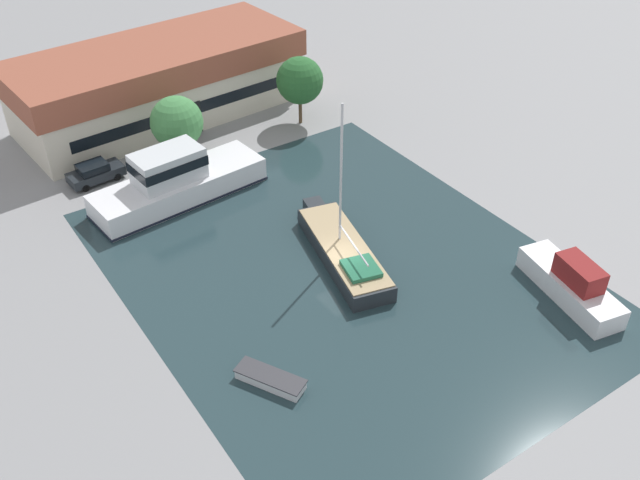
% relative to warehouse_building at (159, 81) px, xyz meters
% --- Properties ---
extents(ground_plane, '(440.00, 440.00, 0.00)m').
position_rel_warehouse_building_xyz_m(ground_plane, '(0.26, -27.62, -3.30)').
color(ground_plane, gray).
extents(water_canal, '(26.20, 33.48, 0.01)m').
position_rel_warehouse_building_xyz_m(water_canal, '(0.26, -27.62, -3.30)').
color(water_canal, '#23383D').
rests_on(water_canal, ground).
extents(warehouse_building, '(26.13, 12.08, 6.51)m').
position_rel_warehouse_building_xyz_m(warehouse_building, '(0.00, 0.00, 0.00)').
color(warehouse_building, beige).
rests_on(warehouse_building, ground).
extents(quay_tree_near_building, '(4.17, 4.17, 5.87)m').
position_rel_warehouse_building_xyz_m(quay_tree_near_building, '(-2.42, -9.06, 0.47)').
color(quay_tree_near_building, brown).
rests_on(quay_tree_near_building, ground).
extents(quay_tree_by_water, '(4.11, 4.11, 6.09)m').
position_rel_warehouse_building_xyz_m(quay_tree_by_water, '(9.58, -8.31, 0.73)').
color(quay_tree_by_water, brown).
rests_on(quay_tree_by_water, ground).
extents(parked_car, '(4.40, 2.24, 1.61)m').
position_rel_warehouse_building_xyz_m(parked_car, '(-9.10, -7.71, -2.49)').
color(parked_car, '#1E2328').
rests_on(parked_car, ground).
extents(sailboat_moored, '(5.27, 11.69, 11.12)m').
position_rel_warehouse_building_xyz_m(sailboat_moored, '(1.12, -26.58, -2.61)').
color(sailboat_moored, '#23282D').
rests_on(sailboat_moored, water_canal).
extents(motor_cruiser, '(13.66, 5.25, 4.20)m').
position_rel_warehouse_building_xyz_m(motor_cruiser, '(-4.87, -13.59, -1.78)').
color(motor_cruiser, white).
rests_on(motor_cruiser, water_canal).
extents(small_dinghy, '(3.04, 4.13, 0.63)m').
position_rel_warehouse_building_xyz_m(small_dinghy, '(-8.65, -33.39, -2.98)').
color(small_dinghy, silver).
rests_on(small_dinghy, water_canal).
extents(cabin_boat, '(3.76, 8.09, 2.90)m').
position_rel_warehouse_building_xyz_m(cabin_boat, '(10.59, -37.76, -2.25)').
color(cabin_boat, white).
rests_on(cabin_boat, water_canal).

